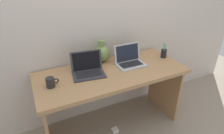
{
  "coord_description": "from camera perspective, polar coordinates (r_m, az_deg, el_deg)",
  "views": [
    {
      "loc": [
        -0.73,
        -1.53,
        1.71
      ],
      "look_at": [
        0.0,
        0.0,
        0.8
      ],
      "focal_mm": 30.34,
      "sensor_mm": 36.0,
      "label": 1
    }
  ],
  "objects": [
    {
      "name": "back_wall",
      "position": [
        2.1,
        -4.46,
        13.98
      ],
      "size": [
        4.4,
        0.04,
        2.4
      ],
      "primitive_type": "cube",
      "color": "beige",
      "rests_on": "ground"
    },
    {
      "name": "green_vase",
      "position": [
        2.12,
        -3.11,
        4.25
      ],
      "size": [
        0.17,
        0.17,
        0.25
      ],
      "color": "#75934C",
      "rests_on": "desk"
    },
    {
      "name": "desk",
      "position": [
        2.03,
        0.0,
        -5.21
      ],
      "size": [
        1.55,
        0.65,
        0.75
      ],
      "color": "#AD7F51",
      "rests_on": "ground"
    },
    {
      "name": "laptop_left",
      "position": [
        1.9,
        -7.35,
        -0.33
      ],
      "size": [
        0.34,
        0.26,
        0.22
      ],
      "color": "#333338",
      "rests_on": "desk"
    },
    {
      "name": "pen_cup",
      "position": [
        2.31,
        15.33,
        4.03
      ],
      "size": [
        0.07,
        0.07,
        0.18
      ],
      "color": "black",
      "rests_on": "desk"
    },
    {
      "name": "ground_plane",
      "position": [
        2.41,
        0.0,
        -17.07
      ],
      "size": [
        6.0,
        6.0,
        0.0
      ],
      "primitive_type": "plane",
      "color": "gray"
    },
    {
      "name": "power_brick",
      "position": [
        2.33,
        0.9,
        -18.42
      ],
      "size": [
        0.07,
        0.07,
        0.03
      ],
      "primitive_type": "cube",
      "color": "white",
      "rests_on": "ground"
    },
    {
      "name": "laptop_right",
      "position": [
        2.08,
        5.18,
        2.38
      ],
      "size": [
        0.31,
        0.22,
        0.22
      ],
      "color": "#B2B2B7",
      "rests_on": "desk"
    },
    {
      "name": "coffee_mug",
      "position": [
        1.77,
        -18.0,
        -4.44
      ],
      "size": [
        0.12,
        0.08,
        0.09
      ],
      "color": "black",
      "rests_on": "desk"
    }
  ]
}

